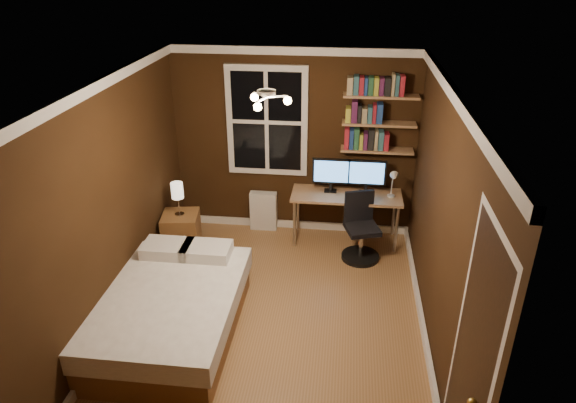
# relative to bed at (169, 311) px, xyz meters

# --- Properties ---
(floor) EXTENTS (4.20, 4.20, 0.00)m
(floor) POSITION_rel_bed_xyz_m (1.00, 0.30, -0.27)
(floor) COLOR brown
(floor) RESTS_ON ground
(wall_back) EXTENTS (3.20, 0.04, 2.50)m
(wall_back) POSITION_rel_bed_xyz_m (1.00, 2.40, 0.98)
(wall_back) COLOR black
(wall_back) RESTS_ON ground
(wall_left) EXTENTS (0.04, 4.20, 2.50)m
(wall_left) POSITION_rel_bed_xyz_m (-0.60, 0.30, 0.98)
(wall_left) COLOR black
(wall_left) RESTS_ON ground
(wall_right) EXTENTS (0.04, 4.20, 2.50)m
(wall_right) POSITION_rel_bed_xyz_m (2.60, 0.30, 0.98)
(wall_right) COLOR black
(wall_right) RESTS_ON ground
(ceiling) EXTENTS (3.20, 4.20, 0.02)m
(ceiling) POSITION_rel_bed_xyz_m (1.00, 0.30, 2.23)
(ceiling) COLOR white
(ceiling) RESTS_ON wall_back
(window) EXTENTS (1.06, 0.06, 1.46)m
(window) POSITION_rel_bed_xyz_m (0.65, 2.37, 1.28)
(window) COLOR silver
(window) RESTS_ON wall_back
(door) EXTENTS (0.03, 0.82, 2.05)m
(door) POSITION_rel_bed_xyz_m (2.59, -1.25, 0.75)
(door) COLOR black
(door) RESTS_ON ground
(door_knob) EXTENTS (0.06, 0.06, 0.06)m
(door_knob) POSITION_rel_bed_xyz_m (2.55, -1.55, 0.73)
(door_knob) COLOR #B48C39
(door_knob) RESTS_ON door
(ceiling_fixture) EXTENTS (0.44, 0.44, 0.18)m
(ceiling_fixture) POSITION_rel_bed_xyz_m (1.00, 0.20, 2.13)
(ceiling_fixture) COLOR beige
(ceiling_fixture) RESTS_ON ceiling
(bookshelf_lower) EXTENTS (0.92, 0.22, 0.03)m
(bookshelf_lower) POSITION_rel_bed_xyz_m (2.08, 2.28, 0.98)
(bookshelf_lower) COLOR #99734A
(bookshelf_lower) RESTS_ON wall_back
(books_row_lower) EXTENTS (0.54, 0.16, 0.23)m
(books_row_lower) POSITION_rel_bed_xyz_m (2.08, 2.28, 1.11)
(books_row_lower) COLOR maroon
(books_row_lower) RESTS_ON bookshelf_lower
(bookshelf_middle) EXTENTS (0.92, 0.22, 0.03)m
(bookshelf_middle) POSITION_rel_bed_xyz_m (2.08, 2.28, 1.33)
(bookshelf_middle) COLOR #99734A
(bookshelf_middle) RESTS_ON wall_back
(books_row_middle) EXTENTS (0.42, 0.16, 0.23)m
(books_row_middle) POSITION_rel_bed_xyz_m (2.08, 2.28, 1.46)
(books_row_middle) COLOR navy
(books_row_middle) RESTS_ON bookshelf_middle
(bookshelf_upper) EXTENTS (0.92, 0.22, 0.03)m
(bookshelf_upper) POSITION_rel_bed_xyz_m (2.08, 2.28, 1.68)
(bookshelf_upper) COLOR #99734A
(bookshelf_upper) RESTS_ON wall_back
(books_row_upper) EXTENTS (0.66, 0.16, 0.23)m
(books_row_upper) POSITION_rel_bed_xyz_m (2.08, 2.28, 1.81)
(books_row_upper) COLOR #255635
(books_row_upper) RESTS_ON bookshelf_upper
(bed) EXTENTS (1.36, 1.89, 0.64)m
(bed) POSITION_rel_bed_xyz_m (0.00, 0.00, 0.00)
(bed) COLOR brown
(bed) RESTS_ON ground
(nightstand) EXTENTS (0.51, 0.51, 0.56)m
(nightstand) POSITION_rel_bed_xyz_m (-0.35, 1.53, 0.00)
(nightstand) COLOR brown
(nightstand) RESTS_ON ground
(bedside_lamp) EXTENTS (0.15, 0.15, 0.44)m
(bedside_lamp) POSITION_rel_bed_xyz_m (-0.35, 1.53, 0.50)
(bedside_lamp) COLOR #F4EACC
(bedside_lamp) RESTS_ON nightstand
(radiator) EXTENTS (0.37, 0.13, 0.56)m
(radiator) POSITION_rel_bed_xyz_m (0.59, 2.30, 0.00)
(radiator) COLOR silver
(radiator) RESTS_ON ground
(desk) EXTENTS (1.44, 0.54, 0.68)m
(desk) POSITION_rel_bed_xyz_m (1.73, 2.11, 0.35)
(desk) COLOR #99734A
(desk) RESTS_ON ground
(monitor_left) EXTENTS (0.50, 0.12, 0.46)m
(monitor_left) POSITION_rel_bed_xyz_m (1.51, 2.19, 0.64)
(monitor_left) COLOR black
(monitor_left) RESTS_ON desk
(monitor_right) EXTENTS (0.50, 0.12, 0.46)m
(monitor_right) POSITION_rel_bed_xyz_m (1.97, 2.19, 0.64)
(monitor_right) COLOR black
(monitor_right) RESTS_ON desk
(desk_lamp) EXTENTS (0.14, 0.32, 0.44)m
(desk_lamp) POSITION_rel_bed_xyz_m (2.30, 2.04, 0.63)
(desk_lamp) COLOR silver
(desk_lamp) RESTS_ON desk
(office_chair) EXTENTS (0.49, 0.49, 0.87)m
(office_chair) POSITION_rel_bed_xyz_m (1.93, 1.70, 0.04)
(office_chair) COLOR black
(office_chair) RESTS_ON ground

